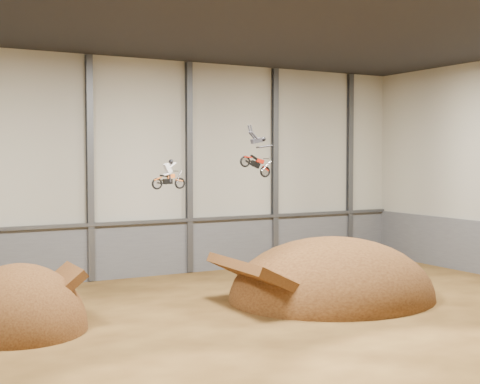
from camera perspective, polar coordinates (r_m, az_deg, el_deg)
name	(u,v)px	position (r m, az deg, el deg)	size (l,w,h in m)	color
floor	(258,329)	(30.61, 1.55, -11.59)	(40.00, 40.00, 0.00)	#482E13
back_wall	(140,168)	(43.25, -8.51, 2.02)	(40.00, 0.10, 14.00)	#B5B2A0
ceiling	(258,13)	(30.28, 1.58, 14.99)	(40.00, 40.00, 0.00)	black
lower_band_back	(141,250)	(43.56, -8.41, -4.90)	(39.80, 0.18, 3.50)	slate
steel_rail	(142,222)	(43.21, -8.36, -2.56)	(39.80, 0.35, 0.20)	#47494F
steel_column_2	(90,169)	(42.02, -12.69, 1.96)	(0.40, 0.36, 13.90)	#47494F
steel_column_3	(189,168)	(44.33, -4.37, 2.07)	(0.40, 0.36, 13.90)	#47494F
steel_column_4	(275,167)	(47.46, 2.99, 2.14)	(0.40, 0.36, 13.90)	#47494F
steel_column_5	(350,166)	(51.28, 9.34, 2.17)	(0.40, 0.36, 13.90)	#47494F
takeoff_ramp	(20,330)	(32.02, -18.29, -11.09)	(5.92, 6.83, 5.92)	#3F230F
landing_ramp	(332,298)	(37.25, 7.87, -8.98)	(11.63, 10.29, 6.71)	#3F230F
fmx_rider_a	(169,173)	(35.00, -6.12, 1.63)	(1.87, 0.71, 1.69)	orange
fmx_rider_b	(253,151)	(33.36, 1.13, 3.51)	(2.41, 0.69, 2.07)	red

